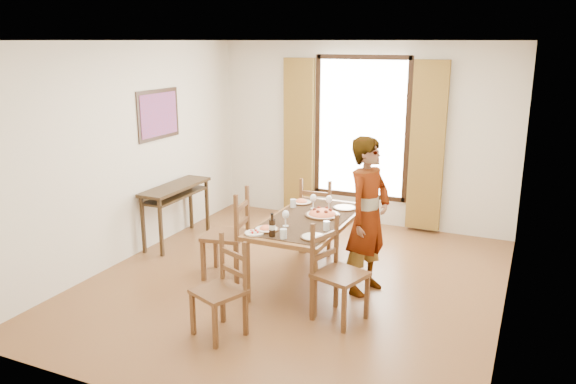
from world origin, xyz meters
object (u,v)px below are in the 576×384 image
at_px(console_table, 176,194).
at_px(man, 368,216).
at_px(dining_table, 309,224).
at_px(pasta_platter, 322,212).

distance_m(console_table, man, 2.88).
height_order(console_table, man, man).
bearing_deg(dining_table, pasta_platter, 51.50).
distance_m(console_table, dining_table, 2.20).
xyz_separation_m(console_table, man, (2.83, -0.46, 0.18)).
relative_size(console_table, pasta_platter, 3.00).
xyz_separation_m(man, pasta_platter, (-0.57, 0.13, -0.06)).
relative_size(console_table, dining_table, 0.70).
height_order(console_table, dining_table, console_table).
bearing_deg(pasta_platter, console_table, 171.57).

